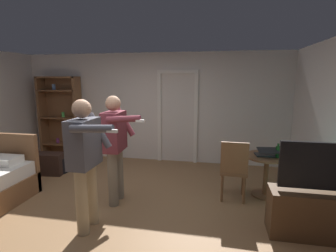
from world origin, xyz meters
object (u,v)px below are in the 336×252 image
Objects in this scene: bookshelf at (61,114)px; suitcase_small at (59,162)px; person_blue_shirt at (85,155)px; side_table at (266,169)px; person_striped_shirt at (115,142)px; suitcase_dark at (49,164)px; bottle_on_table at (278,152)px; tv_flatscreen at (318,210)px; wooden_chair at (234,168)px; laptop at (266,153)px.

bookshelf reaches higher than suitcase_small.
person_blue_shirt is 2.77× the size of suitcase_small.
person_striped_shirt reaches higher than side_table.
suitcase_dark is 0.28m from suitcase_small.
side_table is 0.36m from bottle_on_table.
tv_flatscreen is 2.97m from person_blue_shirt.
bookshelf reaches higher than wooden_chair.
bottle_on_table is 0.14× the size of person_blue_shirt.
bookshelf is 2.81× the size of side_table.
suitcase_dark is at bearing 154.55° from person_striped_shirt.
bookshelf is at bearing 163.35° from side_table.
person_striped_shirt is at bearing -167.44° from wooden_chair.
tv_flatscreen is 1.21m from laptop.
bottle_on_table is (0.16, -0.04, 0.05)m from laptop.
suitcase_small is (-1.72, 1.93, -0.84)m from person_blue_shirt.
person_blue_shirt reaches higher than bottle_on_table.
person_striped_shirt is (-2.36, -0.68, 0.51)m from side_table.
wooden_chair is at bearing -22.07° from bookshelf.
tv_flatscreen is at bearing -8.33° from person_striped_shirt.
laptop is at bearing 15.20° from person_striped_shirt.
bookshelf reaches higher than tv_flatscreen.
bookshelf reaches higher than person_blue_shirt.
bookshelf is 3.23× the size of suitcase_small.
wooden_chair is (-0.52, -0.23, -0.21)m from laptop.
bottle_on_table is 4.37m from suitcase_small.
suitcase_dark is at bearing 176.29° from bottle_on_table.
suitcase_dark is (-4.35, 0.28, -0.58)m from bottle_on_table.
person_striped_shirt reaches higher than bottle_on_table.
person_striped_shirt is at bearing -163.98° from side_table.
bottle_on_table is 2.58m from person_striped_shirt.
bottle_on_table is at bearing -10.14° from suitcase_dark.
person_striped_shirt is (-2.34, -0.63, 0.24)m from laptop.
laptop is 0.21× the size of person_blue_shirt.
wooden_chair reaches higher than suitcase_dark.
laptop is at bearing -17.23° from bookshelf.
bottle_on_table is (0.14, -0.08, 0.32)m from side_table.
suitcase_small is (0.47, -0.91, -0.92)m from bookshelf.
person_striped_shirt is at bearing -17.69° from suitcase_small.
laptop is at bearing 23.96° from wooden_chair.
side_table is 0.28m from laptop.
bottle_on_table is at bearing -29.74° from side_table.
tv_flatscreen is 0.71× the size of person_blue_shirt.
side_table is 1.94× the size of laptop.
bookshelf is 1.16× the size of person_blue_shirt.
person_striped_shirt reaches higher than suitcase_dark.
person_blue_shirt is at bearing -33.40° from suitcase_small.
tv_flatscreen is 1.98× the size of suitcase_small.
wooden_chair is 0.58× the size of person_blue_shirt.
bookshelf is 1.37m from suitcase_small.
wooden_chair reaches higher than side_table.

